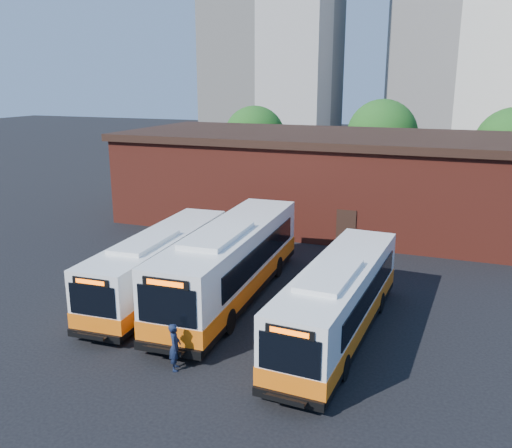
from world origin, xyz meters
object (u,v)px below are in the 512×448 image
at_px(bus_mideast, 231,265).
at_px(transit_worker, 175,347).
at_px(bus_midwest, 161,266).
at_px(bus_east, 338,303).

height_order(bus_mideast, transit_worker, bus_mideast).
height_order(bus_midwest, bus_east, bus_east).
distance_m(bus_east, transit_worker, 6.71).
bearing_deg(bus_east, bus_midwest, 174.50).
xyz_separation_m(bus_mideast, bus_east, (5.60, -2.15, -0.21)).
height_order(bus_mideast, bus_east, bus_mideast).
relative_size(bus_east, transit_worker, 6.68).
bearing_deg(bus_midwest, bus_east, -11.47).
bearing_deg(bus_mideast, bus_east, -23.49).
bearing_deg(transit_worker, bus_east, -69.46).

